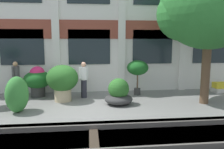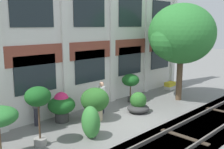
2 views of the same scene
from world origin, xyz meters
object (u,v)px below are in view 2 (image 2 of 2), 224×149
Objects in this scene: potted_plant_stone_basin at (62,105)px; resident_near_plants at (102,97)px; potted_plant_low_pan at (131,81)px; resident_watching_tracks at (36,107)px; potted_plant_glazed_jar at (95,101)px; potted_plant_wide_bowl at (138,104)px; potted_plant_terracotta_small at (38,101)px; topiary_hedge at (91,122)px; potted_plant_square_trough at (170,86)px; broadleaf_tree at (181,36)px.

resident_near_plants reaches higher than potted_plant_stone_basin.
resident_watching_tracks is at bearing 174.60° from potted_plant_low_pan.
resident_near_plants reaches higher than potted_plant_glazed_jar.
resident_watching_tracks is at bearing 156.14° from potted_plant_wide_bowl.
potted_plant_terracotta_small is 3.34m from potted_plant_glazed_jar.
potted_plant_low_pan is at bearing 51.46° from resident_near_plants.
resident_watching_tracks is at bearing 107.85° from topiary_hedge.
topiary_hedge is at bearing -58.49° from resident_watching_tracks.
potted_plant_terracotta_small is 6.73m from potted_plant_low_pan.
potted_plant_square_trough is (8.95, -0.06, -0.55)m from potted_plant_stone_basin.
potted_plant_square_trough is 4.45m from potted_plant_low_pan.
potted_plant_wide_bowl is at bearing -25.17° from potted_plant_stone_basin.
resident_near_plants reaches higher than topiary_hedge.
potted_plant_terracotta_small is at bearing -172.69° from potted_plant_square_trough.
potted_plant_terracotta_small is 1.41× the size of resident_watching_tracks.
potted_plant_low_pan is at bearing 144.26° from broadleaf_tree.
potted_plant_square_trough is 0.58× the size of resident_near_plants.
potted_plant_stone_basin is 1.08× the size of topiary_hedge.
potted_plant_wide_bowl is at bearing 176.06° from broadleaf_tree.
potted_plant_terracotta_small is 1.60× the size of potted_plant_stone_basin.
broadleaf_tree is 3.42× the size of potted_plant_low_pan.
broadleaf_tree reaches higher than potted_plant_low_pan.
potted_plant_terracotta_small is 4.29m from resident_near_plants.
resident_near_plants is at bearing 14.20° from potted_plant_terracotta_small.
potted_plant_glazed_jar is (-2.29, 0.73, 0.47)m from potted_plant_wide_bowl.
broadleaf_tree reaches higher than resident_near_plants.
broadleaf_tree is at bearing -136.46° from potted_plant_square_trough.
broadleaf_tree reaches higher than potted_plant_terracotta_small.
resident_watching_tracks reaches higher than topiary_hedge.
potted_plant_terracotta_small reaches higher than potted_plant_square_trough.
resident_near_plants is (0.88, 0.48, -0.03)m from potted_plant_glazed_jar.
broadleaf_tree is at bearing -9.56° from potted_plant_glazed_jar.
resident_watching_tracks reaches higher than potted_plant_wide_bowl.
potted_plant_low_pan is (-4.33, -0.10, 1.02)m from potted_plant_square_trough.
potted_plant_low_pan reaches higher than potted_plant_wide_bowl.
potted_plant_low_pan is at bearing 12.53° from potted_plant_glazed_jar.
potted_plant_glazed_jar reaches higher than potted_plant_stone_basin.
topiary_hedge is (-3.72, -0.64, 0.21)m from potted_plant_wide_bowl.
resident_near_plants is at bearing -11.62° from potted_plant_stone_basin.
potted_plant_low_pan is 1.27× the size of topiary_hedge.
potted_plant_terracotta_small reaches higher than topiary_hedge.
potted_plant_stone_basin is 8.96m from potted_plant_square_trough.
potted_plant_glazed_jar is at bearing -173.68° from potted_plant_square_trough.
resident_watching_tracks reaches higher than potted_plant_stone_basin.
potted_plant_terracotta_small reaches higher than potted_plant_low_pan.
potted_plant_low_pan reaches higher than topiary_hedge.
potted_plant_glazed_jar reaches higher than topiary_hedge.
potted_plant_wide_bowl is 2.02m from potted_plant_low_pan.
potted_plant_low_pan is (4.62, -0.17, 0.47)m from potted_plant_stone_basin.
potted_plant_stone_basin is at bearing -146.26° from resident_near_plants.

